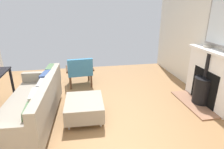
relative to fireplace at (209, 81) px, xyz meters
The scene contains 6 objects.
ground_plane 2.43m from the fireplace, ahead, with size 5.19×6.30×0.01m, color olive.
fireplace is the anchor object (origin of this frame).
mantel_bowl_near 0.71m from the fireplace, 98.93° to the right, with size 0.16×0.16×0.04m.
sofa 3.39m from the fireplace, ahead, with size 0.91×2.06×0.80m.
ottoman 2.55m from the fireplace, ahead, with size 0.69×0.81×0.36m.
armchair_accent 2.93m from the fireplace, 28.51° to the right, with size 0.72×0.63×0.76m.
Camera 1 is at (0.20, 2.90, 1.95)m, focal length 30.05 mm.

